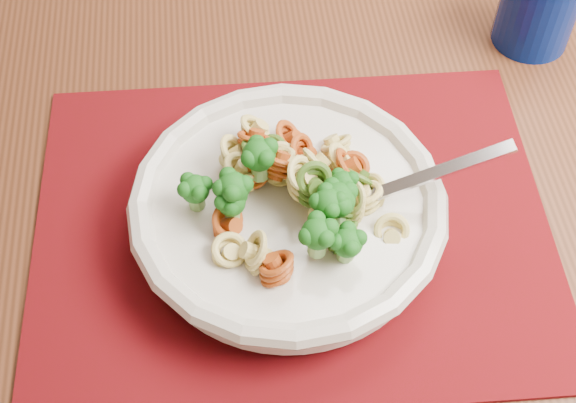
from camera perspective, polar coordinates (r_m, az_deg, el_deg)
name	(u,v)px	position (r m, az deg, el deg)	size (l,w,h in m)	color
dining_table	(214,203)	(0.80, -5.32, -0.14)	(1.53, 1.18, 0.70)	#552B18
placemat	(292,225)	(0.67, 0.32, -1.67)	(0.42, 0.33, 0.00)	#5B030F
pasta_bowl	(288,209)	(0.64, 0.00, -0.56)	(0.25, 0.25, 0.05)	beige
pasta_broccoli_heap	(288,197)	(0.62, 0.00, 0.33)	(0.22, 0.22, 0.06)	tan
fork	(345,205)	(0.62, 4.10, -0.22)	(0.19, 0.02, 0.01)	silver
tumbler	(540,1)	(0.82, 17.49, 13.43)	(0.08, 0.08, 0.09)	navy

